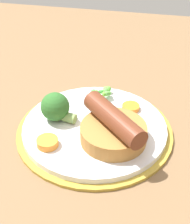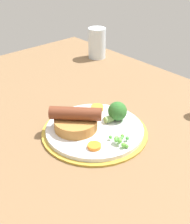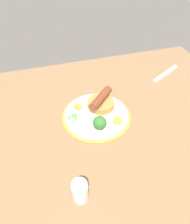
{
  "view_description": "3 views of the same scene",
  "coord_description": "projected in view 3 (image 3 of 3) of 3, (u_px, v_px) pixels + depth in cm",
  "views": [
    {
      "loc": [
        -38.92,
        -9.72,
        40.13
      ],
      "look_at": [
        6.75,
        -0.86,
        5.64
      ],
      "focal_mm": 60.0,
      "sensor_mm": 36.0,
      "label": 1
    },
    {
      "loc": [
        48.71,
        -39.83,
        43.37
      ],
      "look_at": [
        3.0,
        0.55,
        7.04
      ],
      "focal_mm": 50.0,
      "sensor_mm": 36.0,
      "label": 2
    },
    {
      "loc": [
        19.29,
        46.07,
        53.19
      ],
      "look_at": [
        5.59,
        -0.34,
        6.22
      ],
      "focal_mm": 32.0,
      "sensor_mm": 36.0,
      "label": 3
    }
  ],
  "objects": [
    {
      "name": "carrot_slice_4",
      "position": [
        78.0,
        107.0,
        0.71
      ],
      "size": [
        3.08,
        3.08,
        0.74
      ],
      "primitive_type": "cylinder",
      "rotation": [
        0.0,
        0.0,
        4.8
      ],
      "color": "orange",
      "rests_on": "dinner_plate"
    },
    {
      "name": "dinner_plate",
      "position": [
        96.0,
        115.0,
        0.7
      ],
      "size": [
        24.0,
        24.0,
        1.4
      ],
      "color": "#B79333",
      "rests_on": "dining_table"
    },
    {
      "name": "broccoli_floret_near",
      "position": [
        100.0,
        123.0,
        0.63
      ],
      "size": [
        4.46,
        5.67,
        4.46
      ],
      "rotation": [
        0.0,
        0.0,
        1.37
      ],
      "color": "#2D6628",
      "rests_on": "dinner_plate"
    },
    {
      "name": "dining_table",
      "position": [
        110.0,
        119.0,
        0.72
      ],
      "size": [
        110.0,
        80.0,
        3.0
      ],
      "primitive_type": "cube",
      "color": "brown",
      "rests_on": "ground"
    },
    {
      "name": "fork",
      "position": [
        166.0,
        73.0,
        0.9
      ],
      "size": [
        16.71,
        9.71,
        0.6
      ],
      "primitive_type": "cube",
      "rotation": [
        0.0,
        0.0,
        0.48
      ],
      "color": "silver",
      "rests_on": "dining_table"
    },
    {
      "name": "pea_pile",
      "position": [
        73.0,
        116.0,
        0.67
      ],
      "size": [
        5.05,
        3.57,
        1.75
      ],
      "color": "#5DB93B",
      "rests_on": "dinner_plate"
    },
    {
      "name": "sausage_pudding",
      "position": [
        101.0,
        102.0,
        0.71
      ],
      "size": [
        10.24,
        10.04,
        5.35
      ],
      "rotation": [
        0.0,
        0.0,
        3.91
      ],
      "color": "#AD7538",
      "rests_on": "dinner_plate"
    },
    {
      "name": "salt_shaker",
      "position": [
        80.0,
        191.0,
        0.48
      ],
      "size": [
        3.97,
        3.97,
        6.76
      ],
      "color": "silver",
      "rests_on": "dining_table"
    },
    {
      "name": "carrot_slice_0",
      "position": [
        117.0,
        121.0,
        0.66
      ],
      "size": [
        4.34,
        4.34,
        1.06
      ],
      "primitive_type": "cylinder",
      "rotation": [
        0.0,
        0.0,
        5.7
      ],
      "color": "orange",
      "rests_on": "dinner_plate"
    }
  ]
}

